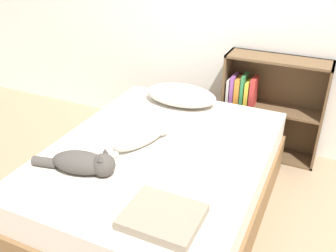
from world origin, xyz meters
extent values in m
plane|color=#997F60|center=(0.00, 0.00, 0.00)|extent=(8.00, 8.00, 0.00)
cube|color=white|center=(0.00, 1.26, 1.25)|extent=(8.00, 0.06, 2.50)
cube|color=brown|center=(0.00, 0.00, 0.16)|extent=(1.39, 1.80, 0.31)
cube|color=beige|center=(0.00, 0.00, 0.42)|extent=(1.35, 1.75, 0.21)
ellipsoid|color=beige|center=(-0.15, 0.70, 0.60)|extent=(0.59, 0.34, 0.15)
ellipsoid|color=beige|center=(-0.13, -0.02, 0.60)|extent=(0.29, 0.45, 0.15)
sphere|color=beige|center=(-0.06, 0.15, 0.59)|extent=(0.11, 0.11, 0.11)
cone|color=beige|center=(-0.09, 0.16, 0.65)|extent=(0.04, 0.04, 0.03)
cone|color=beige|center=(-0.03, 0.14, 0.65)|extent=(0.04, 0.04, 0.03)
cylinder|color=beige|center=(-0.24, -0.30, 0.55)|extent=(0.12, 0.20, 0.05)
ellipsoid|color=#47423D|center=(-0.31, -0.43, 0.59)|extent=(0.37, 0.24, 0.13)
sphere|color=#47423D|center=(-0.16, -0.40, 0.59)|extent=(0.14, 0.14, 0.14)
cone|color=#47423D|center=(-0.17, -0.36, 0.67)|extent=(0.04, 0.04, 0.03)
cone|color=#47423D|center=(-0.15, -0.44, 0.67)|extent=(0.04, 0.04, 0.03)
cylinder|color=#47423D|center=(-0.54, -0.48, 0.55)|extent=(0.17, 0.09, 0.06)
cube|color=brown|center=(0.12, 1.09, 0.44)|extent=(0.02, 0.26, 0.89)
cube|color=brown|center=(0.93, 1.09, 0.44)|extent=(0.02, 0.26, 0.89)
cube|color=brown|center=(0.53, 1.09, 0.01)|extent=(0.83, 0.26, 0.02)
cube|color=brown|center=(0.53, 1.09, 0.88)|extent=(0.83, 0.26, 0.02)
cube|color=brown|center=(0.53, 1.09, 0.44)|extent=(0.79, 0.26, 0.02)
cube|color=brown|center=(0.53, 1.21, 0.44)|extent=(0.83, 0.02, 0.89)
cube|color=beige|center=(0.16, 1.05, 0.56)|extent=(0.02, 0.16, 0.22)
cube|color=#8C4C99|center=(0.19, 1.05, 0.58)|extent=(0.03, 0.16, 0.25)
cube|color=orange|center=(0.24, 1.05, 0.57)|extent=(0.04, 0.16, 0.23)
cube|color=#337F47|center=(0.28, 1.05, 0.59)|extent=(0.03, 0.16, 0.27)
cube|color=gold|center=(0.32, 1.05, 0.56)|extent=(0.03, 0.16, 0.21)
cube|color=#B7332D|center=(0.37, 1.05, 0.58)|extent=(0.04, 0.16, 0.25)
cube|color=gray|center=(0.31, -0.60, 0.55)|extent=(0.38, 0.32, 0.05)
camera|label=1|loc=(0.93, -1.87, 1.83)|focal=40.00mm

